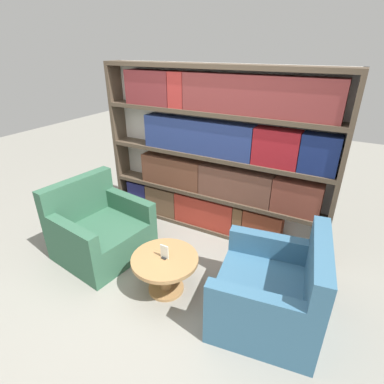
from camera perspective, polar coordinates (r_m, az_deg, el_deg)
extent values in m
plane|color=gray|center=(3.22, -8.08, -18.86)|extent=(14.00, 14.00, 0.00)
cube|color=silver|center=(3.82, 4.69, 7.43)|extent=(2.93, 0.05, 2.09)
cube|color=brown|center=(4.47, -13.30, 9.63)|extent=(0.05, 0.30, 2.09)
cube|color=brown|center=(3.41, 26.35, 2.37)|extent=(0.05, 0.30, 2.09)
cube|color=brown|center=(4.16, 3.46, -6.51)|extent=(2.83, 0.30, 0.05)
cube|color=brown|center=(3.91, 3.65, -0.36)|extent=(2.83, 0.30, 0.05)
cube|color=brown|center=(3.71, 3.88, 6.89)|extent=(2.83, 0.30, 0.05)
cube|color=brown|center=(3.57, 4.14, 14.84)|extent=(2.83, 0.30, 0.05)
cube|color=brown|center=(3.51, 4.42, 22.84)|extent=(2.83, 0.30, 0.05)
cube|color=navy|center=(4.57, -9.81, -0.39)|extent=(0.32, 0.20, 0.41)
cube|color=brown|center=(4.34, -5.51, -1.55)|extent=(0.49, 0.20, 0.41)
cube|color=#B03427|center=(4.05, 2.45, -3.68)|extent=(0.84, 0.20, 0.41)
cube|color=brown|center=(3.89, 8.97, -5.36)|extent=(0.12, 0.20, 0.41)
cube|color=brown|center=(3.82, 13.28, -6.43)|extent=(0.47, 0.20, 0.41)
cube|color=brown|center=(4.05, -3.76, 4.01)|extent=(0.87, 0.20, 0.39)
cube|color=brown|center=(3.68, 8.23, 1.45)|extent=(0.91, 0.20, 0.39)
cube|color=brown|center=(3.53, 19.33, -0.99)|extent=(0.53, 0.20, 0.39)
cube|color=navy|center=(3.70, 0.99, 10.61)|extent=(1.43, 0.20, 0.41)
cube|color=maroon|center=(3.38, 15.79, 8.11)|extent=(0.49, 0.20, 0.41)
cube|color=navy|center=(3.32, 23.17, 6.65)|extent=(0.37, 0.20, 0.41)
cube|color=maroon|center=(3.95, -8.07, 19.10)|extent=(0.62, 0.20, 0.41)
cube|color=#B3302D|center=(3.72, -2.55, 18.89)|extent=(0.20, 0.20, 0.41)
cube|color=brown|center=(3.33, 12.33, 17.51)|extent=(1.69, 0.20, 0.41)
cube|color=#336047|center=(3.74, -16.50, -8.68)|extent=(1.00, 1.04, 0.39)
cube|color=#336047|center=(3.80, -20.82, -1.07)|extent=(0.26, 0.94, 0.50)
cube|color=#336047|center=(3.35, -21.85, -7.69)|extent=(0.75, 0.22, 0.23)
cube|color=#336047|center=(3.75, -11.62, -2.43)|extent=(0.75, 0.22, 0.23)
cube|color=#386684|center=(2.95, 13.76, -19.31)|extent=(1.01, 1.05, 0.39)
cube|color=#386684|center=(2.68, 22.86, -13.74)|extent=(0.27, 0.94, 0.50)
cube|color=#386684|center=(3.07, 14.13, -9.73)|extent=(0.75, 0.23, 0.23)
cube|color=#386684|center=(2.45, 11.46, -20.41)|extent=(0.75, 0.23, 0.23)
cylinder|color=#AD7F4C|center=(3.14, -5.05, -15.53)|extent=(0.12, 0.12, 0.36)
cylinder|color=#AD7F4C|center=(3.25, -4.93, -17.72)|extent=(0.36, 0.36, 0.03)
cylinder|color=#AD7F4C|center=(3.01, -5.21, -12.65)|extent=(0.66, 0.66, 0.04)
cube|color=black|center=(3.00, -5.23, -12.28)|extent=(0.05, 0.06, 0.01)
cube|color=silver|center=(2.95, -5.28, -11.26)|extent=(0.09, 0.01, 0.14)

